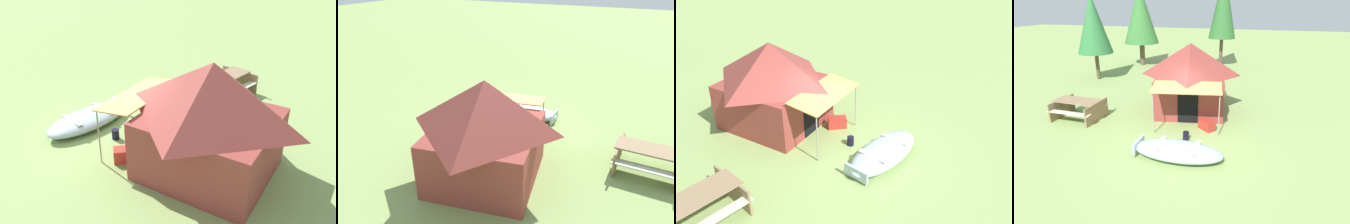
{
  "view_description": "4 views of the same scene",
  "coord_description": "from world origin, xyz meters",
  "views": [
    {
      "loc": [
        5.54,
        6.68,
        5.33
      ],
      "look_at": [
        -0.62,
        1.11,
        0.97
      ],
      "focal_mm": 38.1,
      "sensor_mm": 36.0,
      "label": 1
    },
    {
      "loc": [
        -4.06,
        9.0,
        5.29
      ],
      "look_at": [
        0.28,
        0.11,
        0.77
      ],
      "focal_mm": 34.12,
      "sensor_mm": 36.0,
      "label": 2
    },
    {
      "loc": [
        -6.79,
        -5.83,
        6.24
      ],
      "look_at": [
        0.26,
        0.18,
        1.0
      ],
      "focal_mm": 38.11,
      "sensor_mm": 36.0,
      "label": 3
    },
    {
      "loc": [
        2.31,
        -8.18,
        4.31
      ],
      "look_at": [
        -0.02,
        0.09,
        0.89
      ],
      "focal_mm": 29.8,
      "sensor_mm": 36.0,
      "label": 4
    }
  ],
  "objects": [
    {
      "name": "beached_rowboat",
      "position": [
        0.23,
        -1.32,
        0.23
      ],
      "size": [
        2.71,
        1.17,
        0.45
      ],
      "color": "#9FB4BA",
      "rests_on": "ground_plane"
    },
    {
      "name": "ground_plane",
      "position": [
        0.0,
        0.0,
        0.0
      ],
      "size": [
        80.0,
        80.0,
        0.0
      ],
      "primitive_type": "plane",
      "color": "#87A159"
    },
    {
      "name": "cooler_box",
      "position": [
        0.69,
        0.85,
        0.18
      ],
      "size": [
        0.68,
        0.64,
        0.35
      ],
      "primitive_type": "cube",
      "rotation": [
        0.0,
        0.0,
        2.45
      ],
      "color": "#B92F26",
      "rests_on": "ground_plane"
    },
    {
      "name": "canvas_cabin_tent",
      "position": [
        -0.37,
        2.63,
        1.44
      ],
      "size": [
        3.39,
        4.47,
        2.78
      ],
      "color": "brown",
      "rests_on": "ground_plane"
    },
    {
      "name": "fuel_can",
      "position": [
        0.18,
        -0.15,
        0.14
      ],
      "size": [
        0.24,
        0.24,
        0.29
      ],
      "primitive_type": "cylinder",
      "rotation": [
        0.0,
        0.0,
        0.18
      ],
      "color": "black",
      "rests_on": "ground_plane"
    },
    {
      "name": "picnic_table",
      "position": [
        -4.33,
        0.51,
        0.47
      ],
      "size": [
        1.85,
        1.53,
        0.76
      ],
      "color": "#8C6F50",
      "rests_on": "ground_plane"
    }
  ]
}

